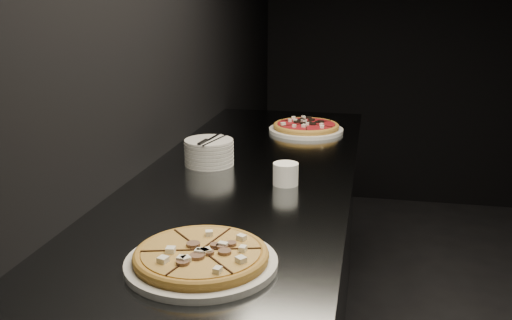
% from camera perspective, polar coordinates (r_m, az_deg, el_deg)
% --- Properties ---
extents(wall_left, '(0.02, 5.00, 2.80)m').
position_cam_1_polar(wall_left, '(1.94, -12.60, 12.19)').
color(wall_left, black).
rests_on(wall_left, floor).
extents(counter, '(0.74, 2.44, 0.92)m').
position_cam_1_polar(counter, '(2.11, -1.45, -14.08)').
color(counter, '#5B5F63').
rests_on(counter, floor).
extents(pizza_mushroom, '(0.39, 0.39, 0.04)m').
position_cam_1_polar(pizza_mushroom, '(1.34, -5.50, -9.67)').
color(pizza_mushroom, silver).
rests_on(pizza_mushroom, counter).
extents(pizza_tomato, '(0.39, 0.39, 0.04)m').
position_cam_1_polar(pizza_tomato, '(2.62, 5.03, 3.28)').
color(pizza_tomato, silver).
rests_on(pizza_tomato, counter).
extents(plate_stack, '(0.18, 0.18, 0.09)m').
position_cam_1_polar(plate_stack, '(2.10, -4.72, 0.80)').
color(plate_stack, silver).
rests_on(plate_stack, counter).
extents(cutlery, '(0.09, 0.19, 0.01)m').
position_cam_1_polar(cutlery, '(2.07, -4.66, 2.00)').
color(cutlery, '#B0B1B7').
rests_on(cutlery, plate_stack).
extents(ramekin, '(0.08, 0.08, 0.07)m').
position_cam_1_polar(ramekin, '(1.88, 2.98, -1.34)').
color(ramekin, white).
rests_on(ramekin, counter).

